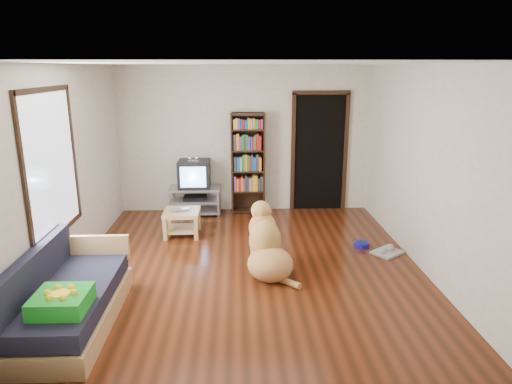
{
  "coord_description": "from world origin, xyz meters",
  "views": [
    {
      "loc": [
        -0.14,
        -5.63,
        2.55
      ],
      "look_at": [
        0.11,
        0.4,
        0.9
      ],
      "focal_mm": 32.0,
      "sensor_mm": 36.0,
      "label": 1
    }
  ],
  "objects_px": {
    "dog_bowl": "(362,245)",
    "coffee_table": "(182,218)",
    "green_cushion": "(62,301)",
    "tv_stand": "(195,199)",
    "dog": "(267,248)",
    "grey_rag": "(387,252)",
    "crt_tv": "(194,173)",
    "sofa": "(68,301)",
    "laptop": "(181,210)",
    "bookshelf": "(248,158)"
  },
  "relations": [
    {
      "from": "laptop",
      "to": "crt_tv",
      "type": "distance_m",
      "value": 1.17
    },
    {
      "from": "green_cushion",
      "to": "laptop",
      "type": "distance_m",
      "value": 3.07
    },
    {
      "from": "laptop",
      "to": "dog_bowl",
      "type": "xyz_separation_m",
      "value": [
        2.69,
        -0.6,
        -0.37
      ]
    },
    {
      "from": "grey_rag",
      "to": "tv_stand",
      "type": "height_order",
      "value": "tv_stand"
    },
    {
      "from": "coffee_table",
      "to": "tv_stand",
      "type": "bearing_deg",
      "value": 83.94
    },
    {
      "from": "green_cushion",
      "to": "tv_stand",
      "type": "bearing_deg",
      "value": 78.86
    },
    {
      "from": "green_cushion",
      "to": "sofa",
      "type": "bearing_deg",
      "value": 106.1
    },
    {
      "from": "bookshelf",
      "to": "crt_tv",
      "type": "bearing_deg",
      "value": -175.68
    },
    {
      "from": "sofa",
      "to": "grey_rag",
      "type": "bearing_deg",
      "value": 23.65
    },
    {
      "from": "laptop",
      "to": "dog",
      "type": "xyz_separation_m",
      "value": [
        1.24,
        -1.38,
        -0.08
      ]
    },
    {
      "from": "green_cushion",
      "to": "grey_rag",
      "type": "distance_m",
      "value": 4.32
    },
    {
      "from": "tv_stand",
      "to": "sofa",
      "type": "bearing_deg",
      "value": -105.02
    },
    {
      "from": "green_cushion",
      "to": "dog_bowl",
      "type": "relative_size",
      "value": 2.18
    },
    {
      "from": "dog_bowl",
      "to": "coffee_table",
      "type": "xyz_separation_m",
      "value": [
        -2.69,
        0.63,
        0.24
      ]
    },
    {
      "from": "grey_rag",
      "to": "crt_tv",
      "type": "relative_size",
      "value": 0.69
    },
    {
      "from": "green_cushion",
      "to": "tv_stand",
      "type": "distance_m",
      "value": 4.17
    },
    {
      "from": "dog",
      "to": "grey_rag",
      "type": "bearing_deg",
      "value": 16.89
    },
    {
      "from": "dog_bowl",
      "to": "grey_rag",
      "type": "bearing_deg",
      "value": -39.81
    },
    {
      "from": "sofa",
      "to": "crt_tv",
      "type": "bearing_deg",
      "value": 75.07
    },
    {
      "from": "green_cushion",
      "to": "grey_rag",
      "type": "xyz_separation_m",
      "value": [
        3.73,
        2.13,
        -0.48
      ]
    },
    {
      "from": "tv_stand",
      "to": "sofa",
      "type": "xyz_separation_m",
      "value": [
        -0.97,
        -3.63,
        -0.01
      ]
    },
    {
      "from": "dog_bowl",
      "to": "sofa",
      "type": "height_order",
      "value": "sofa"
    },
    {
      "from": "dog_bowl",
      "to": "crt_tv",
      "type": "height_order",
      "value": "crt_tv"
    },
    {
      "from": "tv_stand",
      "to": "green_cushion",
      "type": "bearing_deg",
      "value": -101.77
    },
    {
      "from": "laptop",
      "to": "dog",
      "type": "relative_size",
      "value": 0.29
    },
    {
      "from": "bookshelf",
      "to": "sofa",
      "type": "bearing_deg",
      "value": -117.32
    },
    {
      "from": "dog_bowl",
      "to": "tv_stand",
      "type": "bearing_deg",
      "value": 146.65
    },
    {
      "from": "dog_bowl",
      "to": "coffee_table",
      "type": "bearing_deg",
      "value": 166.86
    },
    {
      "from": "green_cushion",
      "to": "coffee_table",
      "type": "bearing_deg",
      "value": 76.88
    },
    {
      "from": "dog_bowl",
      "to": "sofa",
      "type": "distance_m",
      "value": 4.05
    },
    {
      "from": "grey_rag",
      "to": "sofa",
      "type": "distance_m",
      "value": 4.21
    },
    {
      "from": "green_cushion",
      "to": "bookshelf",
      "type": "bearing_deg",
      "value": 67.29
    },
    {
      "from": "tv_stand",
      "to": "sofa",
      "type": "relative_size",
      "value": 0.5
    },
    {
      "from": "green_cushion",
      "to": "coffee_table",
      "type": "distance_m",
      "value": 3.11
    },
    {
      "from": "green_cushion",
      "to": "grey_rag",
      "type": "bearing_deg",
      "value": 30.43
    },
    {
      "from": "crt_tv",
      "to": "coffee_table",
      "type": "distance_m",
      "value": 1.19
    },
    {
      "from": "tv_stand",
      "to": "sofa",
      "type": "height_order",
      "value": "sofa"
    },
    {
      "from": "laptop",
      "to": "dog",
      "type": "bearing_deg",
      "value": -74.1
    },
    {
      "from": "green_cushion",
      "to": "dog",
      "type": "bearing_deg",
      "value": 39.69
    },
    {
      "from": "dog",
      "to": "crt_tv",
      "type": "bearing_deg",
      "value": 114.22
    },
    {
      "from": "dog",
      "to": "laptop",
      "type": "bearing_deg",
      "value": 131.9
    },
    {
      "from": "laptop",
      "to": "sofa",
      "type": "bearing_deg",
      "value": -134.76
    },
    {
      "from": "laptop",
      "to": "grey_rag",
      "type": "relative_size",
      "value": 0.74
    },
    {
      "from": "tv_stand",
      "to": "coffee_table",
      "type": "bearing_deg",
      "value": -96.06
    },
    {
      "from": "coffee_table",
      "to": "green_cushion",
      "type": "bearing_deg",
      "value": -103.75
    },
    {
      "from": "grey_rag",
      "to": "dog",
      "type": "relative_size",
      "value": 0.39
    },
    {
      "from": "grey_rag",
      "to": "crt_tv",
      "type": "xyz_separation_m",
      "value": [
        -2.88,
        1.97,
        0.73
      ]
    },
    {
      "from": "bookshelf",
      "to": "sofa",
      "type": "relative_size",
      "value": 1.0
    },
    {
      "from": "dog_bowl",
      "to": "sofa",
      "type": "xyz_separation_m",
      "value": [
        -3.55,
        -1.94,
        0.22
      ]
    },
    {
      "from": "bookshelf",
      "to": "coffee_table",
      "type": "height_order",
      "value": "bookshelf"
    }
  ]
}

